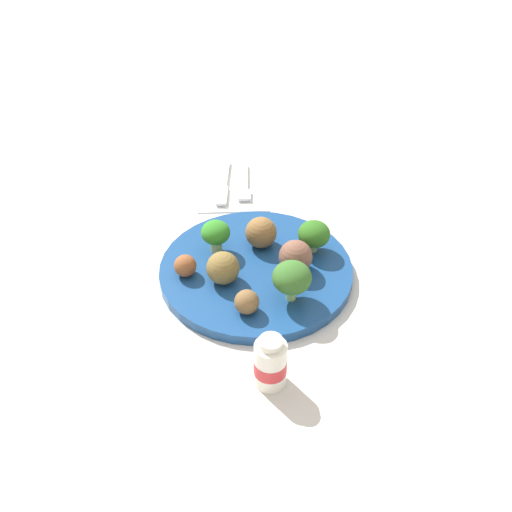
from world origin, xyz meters
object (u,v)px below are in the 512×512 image
at_px(meatball_near_rim, 247,302).
at_px(yogurt_bottle, 270,363).
at_px(broccoli_floret_far_rim, 314,234).
at_px(broccoli_floret_mid_left, 292,278).
at_px(broccoli_floret_back_right, 216,233).
at_px(meatball_front_right, 223,268).
at_px(meatball_far_rim, 296,257).
at_px(meatball_mid_left, 185,264).
at_px(plate, 256,271).
at_px(knife, 224,184).
at_px(meatball_center, 261,232).
at_px(napkin, 234,184).
at_px(fork, 244,184).

xyz_separation_m(meatball_near_rim, yogurt_bottle, (0.11, 0.01, 0.00)).
distance_m(broccoli_floret_far_rim, yogurt_bottle, 0.25).
bearing_deg(broccoli_floret_mid_left, broccoli_floret_back_right, -144.17).
bearing_deg(meatball_front_right, broccoli_floret_far_rim, 108.04).
relative_size(meatball_near_rim, meatball_front_right, 0.72).
bearing_deg(meatball_far_rim, meatball_mid_left, -97.09).
xyz_separation_m(plate, broccoli_floret_back_right, (-0.05, -0.05, 0.04)).
distance_m(meatball_far_rim, knife, 0.27).
bearing_deg(broccoli_floret_far_rim, meatball_center, -109.11).
bearing_deg(meatball_front_right, meatball_mid_left, -117.32).
bearing_deg(knife, plate, 3.92).
bearing_deg(meatball_center, knife, -170.45).
relative_size(broccoli_floret_back_right, meatball_far_rim, 1.06).
bearing_deg(meatball_mid_left, yogurt_bottle, 22.88).
bearing_deg(yogurt_bottle, meatball_near_rim, -174.17).
height_order(broccoli_floret_far_rim, meatball_mid_left, broccoli_floret_far_rim).
height_order(broccoli_floret_mid_left, meatball_mid_left, broccoli_floret_mid_left).
bearing_deg(meatball_near_rim, meatball_mid_left, -141.36).
distance_m(meatball_center, napkin, 0.20).
relative_size(broccoli_floret_mid_left, meatball_near_rim, 1.78).
distance_m(plate, napkin, 0.25).
xyz_separation_m(napkin, knife, (0.00, -0.02, 0.00)).
bearing_deg(meatball_front_right, plate, 113.93).
bearing_deg(knife, napkin, 104.23).
relative_size(meatball_mid_left, fork, 0.26).
height_order(plate, meatball_center, meatball_center).
bearing_deg(broccoli_floret_mid_left, napkin, -174.16).
distance_m(meatball_front_right, fork, 0.27).
bearing_deg(meatball_far_rim, broccoli_floret_far_rim, 137.21).
bearing_deg(broccoli_floret_far_rim, plate, -75.44).
distance_m(broccoli_floret_mid_left, meatball_near_rim, 0.07).
bearing_deg(broccoli_floret_far_rim, meatball_front_right, -71.96).
bearing_deg(meatball_center, meatball_mid_left, -68.90).
height_order(broccoli_floret_back_right, yogurt_bottle, yogurt_bottle).
relative_size(meatball_near_rim, meatball_mid_left, 1.04).
bearing_deg(plate, meatball_center, 162.12).
relative_size(broccoli_floret_far_rim, meatball_front_right, 1.06).
height_order(broccoli_floret_mid_left, meatball_center, broccoli_floret_mid_left).
bearing_deg(meatball_near_rim, broccoli_floret_back_right, -169.67).
xyz_separation_m(broccoli_floret_back_right, knife, (-0.20, 0.04, -0.04)).
relative_size(broccoli_floret_back_right, knife, 0.35).
height_order(broccoli_floret_back_right, meatball_center, broccoli_floret_back_right).
bearing_deg(fork, meatball_center, -1.08).
bearing_deg(meatball_center, broccoli_floret_back_right, -88.13).
bearing_deg(napkin, broccoli_floret_back_right, -15.30).
xyz_separation_m(broccoli_floret_far_rim, yogurt_bottle, (0.22, -0.11, -0.01)).
relative_size(broccoli_floret_mid_left, meatball_center, 1.26).
bearing_deg(fork, broccoli_floret_far_rim, 18.32).
height_order(meatball_center, yogurt_bottle, yogurt_bottle).
distance_m(broccoli_floret_far_rim, fork, 0.23).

